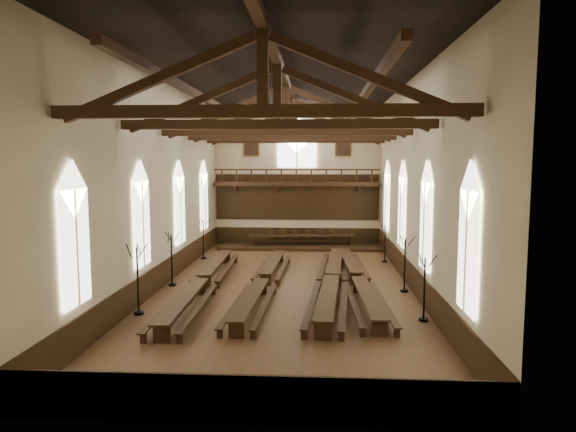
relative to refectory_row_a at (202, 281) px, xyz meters
name	(u,v)px	position (x,y,z in m)	size (l,w,h in m)	color
ground	(286,287)	(3.82, 1.06, -0.53)	(26.00, 26.00, 0.00)	brown
room_walls	(286,152)	(3.82, 1.06, 5.93)	(26.00, 26.00, 26.00)	beige
wainscot_band	(286,275)	(3.82, 1.06, 0.07)	(12.00, 26.00, 1.20)	#301F0E
side_windows	(286,210)	(3.82, 1.06, 3.21)	(11.85, 19.80, 4.50)	silver
end_window	(297,145)	(3.82, 13.96, 6.69)	(2.80, 0.12, 3.80)	white
minstrels_gallery	(297,191)	(3.82, 13.72, 3.37)	(11.80, 1.24, 3.70)	#372611
portraits	(297,146)	(3.82, 13.95, 6.57)	(7.75, 0.09, 1.45)	brown
roof_trusses	(286,114)	(3.82, 1.06, 7.68)	(11.70, 25.70, 2.80)	#372611
refectory_row_a	(202,281)	(0.00, 0.00, 0.00)	(1.63, 14.25, 0.73)	#372611
refectory_row_b	(264,280)	(2.81, 0.43, -0.03)	(1.62, 13.89, 0.69)	#372611
refectory_row_c	(332,278)	(6.05, 0.70, 0.02)	(2.05, 14.56, 0.76)	#372611
refectory_row_d	(357,278)	(7.23, 0.94, -0.02)	(1.68, 14.06, 0.71)	#372611
dais	(301,246)	(4.21, 12.46, -0.43)	(11.40, 3.13, 0.21)	#301F0E
high_table	(301,236)	(4.21, 12.46, 0.27)	(7.49, 1.51, 0.70)	#372611
high_chairs	(302,235)	(4.21, 13.19, 0.23)	(4.98, 0.49, 1.01)	#372611
candelabrum_left_near	(138,293)	(-1.73, -3.66, 0.33)	(0.86, 0.81, 2.85)	black
candelabrum_left_mid	(172,269)	(-1.73, 1.05, 0.28)	(0.80, 0.77, 2.66)	black
candelabrum_left_far	(203,246)	(-1.73, 7.98, 0.25)	(0.73, 0.79, 2.58)	black
candelabrum_right_near	(424,301)	(9.37, -3.84, 0.25)	(0.70, 0.79, 2.56)	black
candelabrum_right_mid	(405,275)	(9.37, 0.54, 0.27)	(0.71, 0.81, 2.64)	black
candelabrum_right_far	(385,251)	(9.37, 7.54, 0.17)	(0.67, 0.70, 2.31)	black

